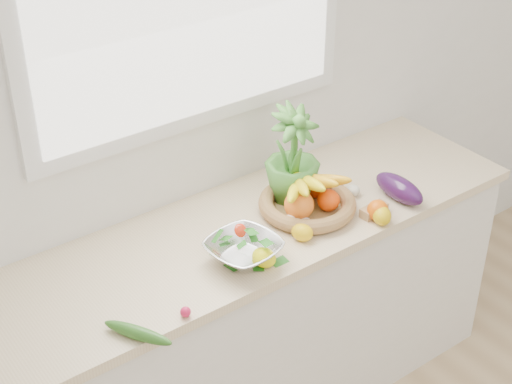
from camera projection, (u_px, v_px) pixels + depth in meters
back_wall at (191, 87)px, 2.79m from camera, size 4.50×0.02×2.70m
counter_cabinet at (243, 327)px, 3.07m from camera, size 2.20×0.58×0.86m
countertop at (242, 234)px, 2.84m from camera, size 2.24×0.62×0.04m
orange_loose at (378, 210)px, 2.86m from camera, size 0.10×0.10×0.08m
lemon_a at (264, 258)px, 2.62m from camera, size 0.09×0.10×0.07m
lemon_b at (382, 215)px, 2.84m from camera, size 0.10×0.11×0.07m
lemon_c at (302, 233)px, 2.75m from camera, size 0.09×0.10×0.06m
apple at (238, 232)px, 2.75m from camera, size 0.10×0.10×0.07m
ginger at (374, 210)px, 2.90m from camera, size 0.12×0.06×0.04m
garlic_a at (290, 222)px, 2.82m from camera, size 0.07×0.07×0.05m
garlic_b at (353, 191)px, 3.01m from camera, size 0.07×0.07×0.04m
garlic_c at (305, 223)px, 2.82m from camera, size 0.05×0.05×0.04m
eggplant at (399, 189)px, 2.97m from camera, size 0.09×0.23×0.09m
cucumber at (138, 333)px, 2.33m from camera, size 0.15×0.22×0.04m
radish at (186, 312)px, 2.42m from camera, size 0.03×0.03×0.03m
potted_herb at (293, 154)px, 2.89m from camera, size 0.25×0.25×0.37m
fruit_basket at (307, 199)px, 2.90m from camera, size 0.42×0.42×0.19m
colander_with_spinach at (244, 246)px, 2.63m from camera, size 0.28×0.28×0.12m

